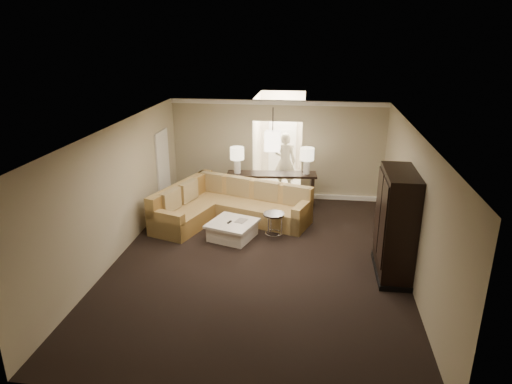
# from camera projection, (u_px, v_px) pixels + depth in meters

# --- Properties ---
(ground) EXTENTS (8.00, 8.00, 0.00)m
(ground) POSITION_uv_depth(u_px,v_px,m) (259.00, 260.00, 9.68)
(ground) COLOR black
(ground) RESTS_ON ground
(wall_back) EXTENTS (6.00, 0.04, 2.80)m
(wall_back) POSITION_uv_depth(u_px,v_px,m) (277.00, 150.00, 12.94)
(wall_back) COLOR #B8A88B
(wall_back) RESTS_ON ground
(wall_front) EXTENTS (6.00, 0.04, 2.80)m
(wall_front) POSITION_uv_depth(u_px,v_px,m) (216.00, 313.00, 5.48)
(wall_front) COLOR #B8A88B
(wall_front) RESTS_ON ground
(wall_left) EXTENTS (0.04, 8.00, 2.80)m
(wall_left) POSITION_uv_depth(u_px,v_px,m) (118.00, 191.00, 9.59)
(wall_left) COLOR #B8A88B
(wall_left) RESTS_ON ground
(wall_right) EXTENTS (0.04, 8.00, 2.80)m
(wall_right) POSITION_uv_depth(u_px,v_px,m) (412.00, 205.00, 8.83)
(wall_right) COLOR #B8A88B
(wall_right) RESTS_ON ground
(ceiling) EXTENTS (6.00, 8.00, 0.02)m
(ceiling) POSITION_uv_depth(u_px,v_px,m) (259.00, 130.00, 8.74)
(ceiling) COLOR silver
(ceiling) RESTS_ON wall_back
(crown_molding) EXTENTS (6.00, 0.10, 0.12)m
(crown_molding) POSITION_uv_depth(u_px,v_px,m) (278.00, 103.00, 12.45)
(crown_molding) COLOR white
(crown_molding) RESTS_ON wall_back
(baseboard) EXTENTS (6.00, 0.10, 0.12)m
(baseboard) POSITION_uv_depth(u_px,v_px,m) (276.00, 194.00, 13.35)
(baseboard) COLOR white
(baseboard) RESTS_ON ground
(side_door) EXTENTS (0.05, 0.90, 2.10)m
(side_door) POSITION_uv_depth(u_px,v_px,m) (163.00, 169.00, 12.32)
(side_door) COLOR white
(side_door) RESTS_ON ground
(foyer) EXTENTS (1.44, 2.02, 2.80)m
(foyer) POSITION_uv_depth(u_px,v_px,m) (281.00, 142.00, 14.23)
(foyer) COLOR silver
(foyer) RESTS_ON ground
(sectional_sofa) EXTENTS (3.87, 2.78, 0.98)m
(sectional_sofa) POSITION_uv_depth(u_px,v_px,m) (227.00, 206.00, 11.54)
(sectional_sofa) COLOR brown
(sectional_sofa) RESTS_ON ground
(coffee_table) EXTENTS (1.26, 1.26, 0.42)m
(coffee_table) POSITION_uv_depth(u_px,v_px,m) (233.00, 230.00, 10.64)
(coffee_table) COLOR white
(coffee_table) RESTS_ON ground
(console_table) EXTENTS (2.46, 0.78, 0.94)m
(console_table) POSITION_uv_depth(u_px,v_px,m) (272.00, 186.00, 12.49)
(console_table) COLOR black
(console_table) RESTS_ON ground
(armoire) EXTENTS (0.63, 1.48, 2.13)m
(armoire) POSITION_uv_depth(u_px,v_px,m) (395.00, 226.00, 8.83)
(armoire) COLOR black
(armoire) RESTS_ON ground
(drink_table) EXTENTS (0.49, 0.49, 0.61)m
(drink_table) POSITION_uv_depth(u_px,v_px,m) (274.00, 220.00, 10.59)
(drink_table) COLOR black
(drink_table) RESTS_ON ground
(table_lamp_left) EXTENTS (0.37, 0.37, 0.72)m
(table_lamp_left) POSITION_uv_depth(u_px,v_px,m) (237.00, 156.00, 12.23)
(table_lamp_left) COLOR silver
(table_lamp_left) RESTS_ON console_table
(table_lamp_right) EXTENTS (0.37, 0.37, 0.72)m
(table_lamp_right) POSITION_uv_depth(u_px,v_px,m) (307.00, 157.00, 12.17)
(table_lamp_right) COLOR silver
(table_lamp_right) RESTS_ON console_table
(pendant_light) EXTENTS (0.38, 0.38, 1.09)m
(pendant_light) POSITION_uv_depth(u_px,v_px,m) (273.00, 141.00, 11.54)
(pendant_light) COLOR black
(pendant_light) RESTS_ON ceiling
(person) EXTENTS (0.75, 0.53, 1.95)m
(person) POSITION_uv_depth(u_px,v_px,m) (285.00, 159.00, 13.62)
(person) COLOR beige
(person) RESTS_ON ground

